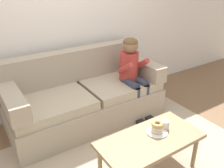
# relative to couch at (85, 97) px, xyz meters

# --- Properties ---
(ground) EXTENTS (10.00, 10.00, 0.00)m
(ground) POSITION_rel_couch_xyz_m (-0.02, -0.85, -0.34)
(ground) COLOR brown
(wall_back) EXTENTS (8.00, 0.10, 2.80)m
(wall_back) POSITION_rel_couch_xyz_m (-0.02, 0.55, 1.06)
(wall_back) COLOR silver
(wall_back) RESTS_ON ground
(area_rug) EXTENTS (2.83, 2.06, 0.01)m
(area_rug) POSITION_rel_couch_xyz_m (-0.02, -1.10, -0.33)
(area_rug) COLOR tan
(area_rug) RESTS_ON ground
(couch) EXTENTS (2.04, 0.90, 0.93)m
(couch) POSITION_rel_couch_xyz_m (0.00, 0.00, 0.00)
(couch) COLOR tan
(couch) RESTS_ON ground
(coffee_table) EXTENTS (1.03, 0.51, 0.44)m
(coffee_table) POSITION_rel_couch_xyz_m (0.07, -1.25, 0.05)
(coffee_table) COLOR #937551
(coffee_table) RESTS_ON ground
(person_child) EXTENTS (0.34, 0.58, 1.10)m
(person_child) POSITION_rel_couch_xyz_m (0.64, -0.21, 0.33)
(person_child) COLOR #AD3833
(person_child) RESTS_ON ground
(plate) EXTENTS (0.21, 0.21, 0.01)m
(plate) POSITION_rel_couch_xyz_m (0.19, -1.21, 0.10)
(plate) COLOR white
(plate) RESTS_ON coffee_table
(donut) EXTENTS (0.17, 0.17, 0.04)m
(donut) POSITION_rel_couch_xyz_m (0.19, -1.21, 0.13)
(donut) COLOR beige
(donut) RESTS_ON plate
(donut_second) EXTENTS (0.16, 0.16, 0.04)m
(donut_second) POSITION_rel_couch_xyz_m (0.19, -1.21, 0.16)
(donut_second) COLOR beige
(donut_second) RESTS_ON donut
(donut_third) EXTENTS (0.17, 0.17, 0.04)m
(donut_third) POSITION_rel_couch_xyz_m (0.19, -1.21, 0.20)
(donut_third) COLOR tan
(donut_third) RESTS_ON donut_second
(mug) EXTENTS (0.08, 0.08, 0.09)m
(mug) POSITION_rel_couch_xyz_m (0.31, -1.20, 0.14)
(mug) COLOR silver
(mug) RESTS_ON coffee_table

